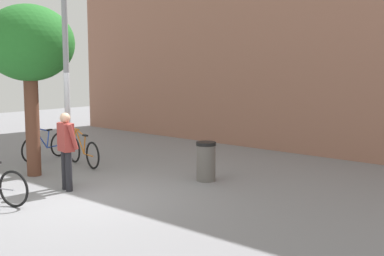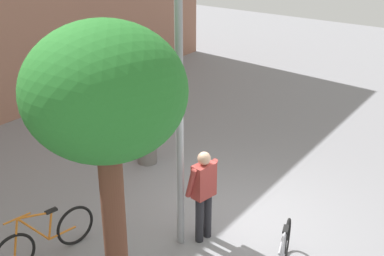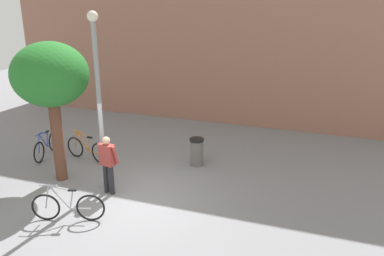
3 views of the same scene
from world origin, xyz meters
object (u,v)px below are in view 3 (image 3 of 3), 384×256
object	(u,v)px
bicycle_silver	(68,206)
bicycle_orange	(87,149)
lamppost	(98,89)
trash_bin	(197,152)
person_by_lamppost	(108,161)
plaza_tree	(50,77)
bicycle_blue	(46,146)

from	to	relation	value
bicycle_silver	bicycle_orange	distance (m)	3.78
lamppost	trash_bin	world-z (taller)	lamppost
person_by_lamppost	plaza_tree	xyz separation A→B (m)	(-1.82, 0.30, 2.15)
person_by_lamppost	bicycle_orange	bearing A→B (deg)	136.61
bicycle_blue	trash_bin	bearing A→B (deg)	11.40
lamppost	bicycle_blue	size ratio (longest dim) A/B	2.77
plaza_tree	bicycle_silver	xyz separation A→B (m)	(1.61, -1.88, -2.73)
lamppost	plaza_tree	bearing A→B (deg)	178.62
lamppost	bicycle_orange	size ratio (longest dim) A/B	2.73
bicycle_orange	trash_bin	size ratio (longest dim) A/B	1.97
bicycle_blue	lamppost	bearing A→B (deg)	-23.45
plaza_tree	bicycle_orange	world-z (taller)	plaza_tree
bicycle_orange	trash_bin	distance (m)	3.67
plaza_tree	bicycle_blue	bearing A→B (deg)	140.34
person_by_lamppost	trash_bin	distance (m)	3.16
lamppost	bicycle_orange	distance (m)	3.35
bicycle_blue	person_by_lamppost	bearing A→B (deg)	-25.36
person_by_lamppost	plaza_tree	world-z (taller)	plaza_tree
plaza_tree	bicycle_blue	xyz separation A→B (m)	(-1.58, 1.31, -2.73)
person_by_lamppost	bicycle_silver	size ratio (longest dim) A/B	0.96
bicycle_silver	bicycle_blue	distance (m)	4.52
person_by_lamppost	bicycle_orange	xyz separation A→B (m)	(-1.90, 1.80, -0.58)
person_by_lamppost	plaza_tree	bearing A→B (deg)	170.58
bicycle_orange	bicycle_blue	bearing A→B (deg)	-172.83
plaza_tree	bicycle_orange	xyz separation A→B (m)	(-0.08, 1.50, -2.73)
lamppost	bicycle_orange	xyz separation A→B (m)	(-1.61, 1.53, -2.51)
bicycle_silver	trash_bin	world-z (taller)	bicycle_silver
person_by_lamppost	bicycle_silver	xyz separation A→B (m)	(-0.21, -1.58, -0.58)
lamppost	trash_bin	size ratio (longest dim) A/B	5.38
lamppost	trash_bin	distance (m)	3.92
bicycle_orange	person_by_lamppost	bearing A→B (deg)	-43.39
person_by_lamppost	bicycle_orange	distance (m)	2.68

